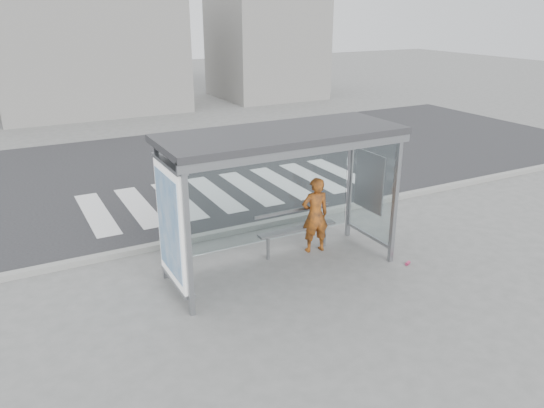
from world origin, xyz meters
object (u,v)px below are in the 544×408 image
at_px(person, 315,215).
at_px(bench, 296,228).
at_px(soda_can, 408,263).
at_px(bus_shelter, 261,169).

relative_size(person, bench, 0.92).
xyz_separation_m(person, bench, (-0.36, 0.11, -0.25)).
relative_size(person, soda_can, 13.17).
height_order(bus_shelter, bench, bus_shelter).
xyz_separation_m(bench, soda_can, (1.59, -1.47, -0.48)).
distance_m(bench, soda_can, 2.22).
distance_m(person, soda_can, 1.98).
height_order(person, bench, person).
bearing_deg(person, soda_can, 140.96).
height_order(bus_shelter, person, bus_shelter).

